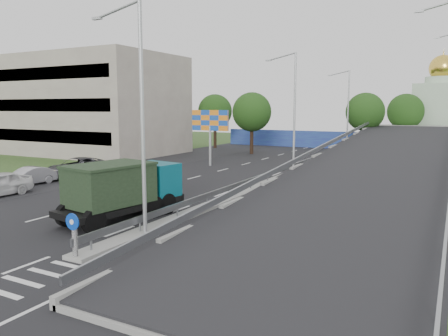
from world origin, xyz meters
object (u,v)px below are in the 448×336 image
Objects in this scene: lamp_post_near at (139,106)px; billboard at (210,124)px; sign_bollard at (74,235)px; parked_car_c at (78,167)px; lamp_post_far at (347,107)px; parked_car_b at (28,176)px; church at (440,111)px; lamp_post_mid at (292,107)px; dump_truck at (123,188)px.

lamp_post_near is 23.87m from billboard.
lamp_post_near is at bearing 88.36° from sign_bollard.
parked_car_c is (-15.52, 10.91, -5.02)m from lamp_post_near.
lamp_post_near is at bearing -90.00° from lamp_post_far.
lamp_post_near is 17.64m from parked_car_b.
lamp_post_near is 0.73× the size of church.
lamp_post_mid is 21.46m from parked_car_b.
dump_truck is (-2.62, 5.78, 0.62)m from sign_bollard.
lamp_post_mid is (0.11, 23.83, 4.77)m from sign_bollard.
lamp_post_near is at bearing -100.38° from church.
lamp_post_near and lamp_post_mid have the same top height.
lamp_post_near is 40.00m from lamp_post_far.
lamp_post_far is 2.47× the size of parked_car_b.
lamp_post_far is at bearing 61.92° from parked_car_c.
billboard is at bearing 112.49° from lamp_post_near.
sign_bollard is 24.30m from lamp_post_mid.
lamp_post_far is 0.73× the size of church.
dump_truck is at bearing 144.41° from lamp_post_near.
lamp_post_mid is 18.67m from parked_car_c.
dump_truck is 13.67m from parked_car_b.
lamp_post_far is 1.77× the size of parked_car_c.
church reaches higher than lamp_post_far.
billboard is at bearing -116.84° from lamp_post_far.
sign_bollard is 18.55m from parked_car_b.
church is (10.00, 57.83, 4.28)m from sign_bollard.
lamp_post_near is at bearing -90.00° from lamp_post_mid.
parked_car_c is at bearing 93.14° from parked_car_b.
sign_bollard is at bearing -70.79° from billboard.
lamp_post_mid is 18.72m from dump_truck.
sign_bollard is 44.08m from lamp_post_far.
church is 1.95× the size of dump_truck.
lamp_post_mid is at bearing 46.28° from parked_car_b.
parked_car_c is (-12.78, 8.96, -0.86)m from dump_truck.
lamp_post_near is at bearing -26.43° from dump_truck.
lamp_post_mid is 9.47m from billboard.
billboard is 17.40m from parked_car_b.
parked_car_b is (-25.56, -47.73, -4.64)m from church.
billboard is 13.24m from parked_car_c.
lamp_post_mid is 20.00m from lamp_post_far.
dump_truck is (-2.73, -38.04, -4.16)m from lamp_post_far.
parked_car_b is at bearing 170.72° from dump_truck.
lamp_post_far is 1.43× the size of dump_truck.
lamp_post_near reaches higher than billboard.
billboard reaches higher than sign_bollard.
sign_bollard reaches higher than parked_car_c.
sign_bollard is 21.32m from parked_car_c.
lamp_post_mid reaches higher than parked_car_b.
lamp_post_far is at bearing 90.00° from lamp_post_mid.
sign_bollard is at bearing -99.81° from church.
church is at bearing 54.76° from lamp_post_far.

